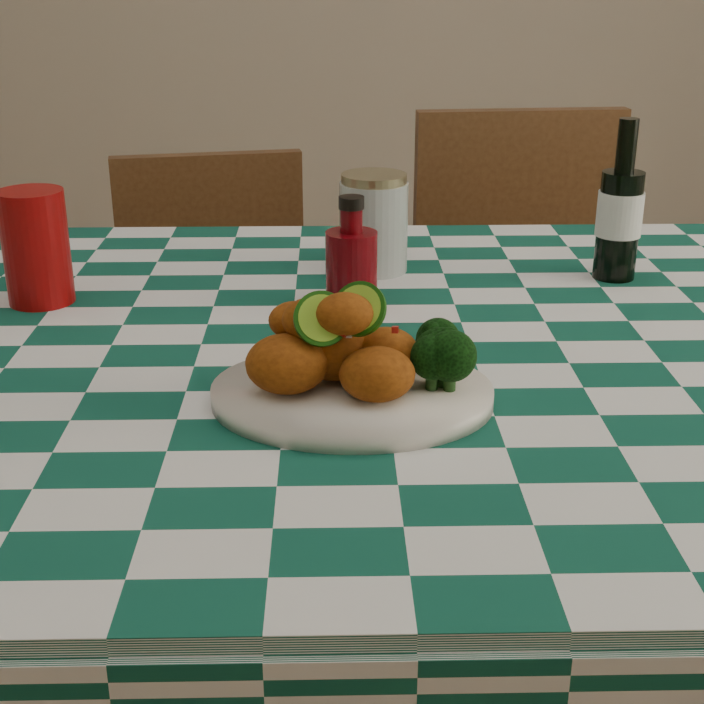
{
  "coord_description": "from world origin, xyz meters",
  "views": [
    {
      "loc": [
        -0.06,
        -1.05,
        1.2
      ],
      "look_at": [
        -0.04,
        -0.16,
        0.84
      ],
      "focal_mm": 50.0,
      "sensor_mm": 36.0,
      "label": 1
    }
  ],
  "objects_px": {
    "dining_table": "(376,622)",
    "beer_bottle": "(621,200)",
    "mason_jar": "(374,223)",
    "ketchup_bottle": "(351,251)",
    "wooden_chair_left": "(224,379)",
    "fried_chicken_pile": "(345,341)",
    "wooden_chair_right": "(533,364)",
    "red_tumbler": "(36,247)",
    "plate": "(352,395)"
  },
  "relations": [
    {
      "from": "plate",
      "to": "red_tumbler",
      "type": "relative_size",
      "value": 1.94
    },
    {
      "from": "fried_chicken_pile",
      "to": "beer_bottle",
      "type": "xyz_separation_m",
      "value": [
        0.38,
        0.4,
        0.04
      ]
    },
    {
      "from": "dining_table",
      "to": "red_tumbler",
      "type": "bearing_deg",
      "value": 160.28
    },
    {
      "from": "fried_chicken_pile",
      "to": "red_tumbler",
      "type": "height_order",
      "value": "red_tumbler"
    },
    {
      "from": "beer_bottle",
      "to": "wooden_chair_left",
      "type": "bearing_deg",
      "value": 140.41
    },
    {
      "from": "dining_table",
      "to": "ketchup_bottle",
      "type": "distance_m",
      "value": 0.48
    },
    {
      "from": "fried_chicken_pile",
      "to": "mason_jar",
      "type": "distance_m",
      "value": 0.44
    },
    {
      "from": "dining_table",
      "to": "wooden_chair_right",
      "type": "height_order",
      "value": "wooden_chair_right"
    },
    {
      "from": "fried_chicken_pile",
      "to": "beer_bottle",
      "type": "distance_m",
      "value": 0.55
    },
    {
      "from": "red_tumbler",
      "to": "plate",
      "type": "bearing_deg",
      "value": -38.79
    },
    {
      "from": "red_tumbler",
      "to": "wooden_chair_left",
      "type": "distance_m",
      "value": 0.75
    },
    {
      "from": "dining_table",
      "to": "red_tumbler",
      "type": "xyz_separation_m",
      "value": [
        -0.43,
        0.15,
        0.47
      ]
    },
    {
      "from": "red_tumbler",
      "to": "wooden_chair_left",
      "type": "height_order",
      "value": "red_tumbler"
    },
    {
      "from": "dining_table",
      "to": "wooden_chair_right",
      "type": "bearing_deg",
      "value": 64.27
    },
    {
      "from": "fried_chicken_pile",
      "to": "wooden_chair_left",
      "type": "height_order",
      "value": "fried_chicken_pile"
    },
    {
      "from": "mason_jar",
      "to": "wooden_chair_right",
      "type": "bearing_deg",
      "value": 51.68
    },
    {
      "from": "plate",
      "to": "mason_jar",
      "type": "distance_m",
      "value": 0.45
    },
    {
      "from": "plate",
      "to": "red_tumbler",
      "type": "bearing_deg",
      "value": 141.21
    },
    {
      "from": "wooden_chair_left",
      "to": "wooden_chair_right",
      "type": "height_order",
      "value": "wooden_chair_right"
    },
    {
      "from": "ketchup_bottle",
      "to": "mason_jar",
      "type": "height_order",
      "value": "ketchup_bottle"
    },
    {
      "from": "dining_table",
      "to": "beer_bottle",
      "type": "relative_size",
      "value": 7.66
    },
    {
      "from": "dining_table",
      "to": "ketchup_bottle",
      "type": "relative_size",
      "value": 12.0
    },
    {
      "from": "beer_bottle",
      "to": "mason_jar",
      "type": "bearing_deg",
      "value": 172.8
    },
    {
      "from": "wooden_chair_left",
      "to": "wooden_chair_right",
      "type": "xyz_separation_m",
      "value": [
        0.61,
        -0.04,
        0.04
      ]
    },
    {
      "from": "dining_table",
      "to": "red_tumbler",
      "type": "relative_size",
      "value": 11.45
    },
    {
      "from": "dining_table",
      "to": "mason_jar",
      "type": "height_order",
      "value": "mason_jar"
    },
    {
      "from": "dining_table",
      "to": "fried_chicken_pile",
      "type": "height_order",
      "value": "fried_chicken_pile"
    },
    {
      "from": "ketchup_bottle",
      "to": "wooden_chair_right",
      "type": "bearing_deg",
      "value": 56.79
    },
    {
      "from": "plate",
      "to": "wooden_chair_left",
      "type": "bearing_deg",
      "value": 104.65
    },
    {
      "from": "dining_table",
      "to": "plate",
      "type": "distance_m",
      "value": 0.43
    },
    {
      "from": "ketchup_bottle",
      "to": "wooden_chair_left",
      "type": "xyz_separation_m",
      "value": [
        -0.24,
        0.6,
        -0.44
      ]
    },
    {
      "from": "dining_table",
      "to": "beer_bottle",
      "type": "xyz_separation_m",
      "value": [
        0.34,
        0.24,
        0.5
      ]
    },
    {
      "from": "red_tumbler",
      "to": "wooden_chair_right",
      "type": "xyz_separation_m",
      "value": [
        0.76,
        0.55,
        -0.4
      ]
    },
    {
      "from": "ketchup_bottle",
      "to": "mason_jar",
      "type": "xyz_separation_m",
      "value": [
        0.03,
        0.14,
        -0.0
      ]
    },
    {
      "from": "red_tumbler",
      "to": "beer_bottle",
      "type": "distance_m",
      "value": 0.77
    },
    {
      "from": "mason_jar",
      "to": "wooden_chair_right",
      "type": "xyz_separation_m",
      "value": [
        0.33,
        0.42,
        -0.4
      ]
    },
    {
      "from": "ketchup_bottle",
      "to": "mason_jar",
      "type": "distance_m",
      "value": 0.14
    },
    {
      "from": "fried_chicken_pile",
      "to": "wooden_chair_left",
      "type": "bearing_deg",
      "value": 104.22
    },
    {
      "from": "fried_chicken_pile",
      "to": "red_tumbler",
      "type": "distance_m",
      "value": 0.5
    },
    {
      "from": "ketchup_bottle",
      "to": "beer_bottle",
      "type": "xyz_separation_m",
      "value": [
        0.36,
        0.1,
        0.04
      ]
    },
    {
      "from": "fried_chicken_pile",
      "to": "ketchup_bottle",
      "type": "relative_size",
      "value": 1.1
    },
    {
      "from": "dining_table",
      "to": "wooden_chair_left",
      "type": "xyz_separation_m",
      "value": [
        -0.27,
        0.74,
        0.02
      ]
    },
    {
      "from": "beer_bottle",
      "to": "wooden_chair_left",
      "type": "height_order",
      "value": "beer_bottle"
    },
    {
      "from": "plate",
      "to": "fried_chicken_pile",
      "type": "height_order",
      "value": "fried_chicken_pile"
    },
    {
      "from": "red_tumbler",
      "to": "ketchup_bottle",
      "type": "relative_size",
      "value": 1.05
    },
    {
      "from": "ketchup_bottle",
      "to": "wooden_chair_left",
      "type": "relative_size",
      "value": 0.17
    },
    {
      "from": "dining_table",
      "to": "wooden_chair_left",
      "type": "relative_size",
      "value": 2.0
    },
    {
      "from": "beer_bottle",
      "to": "wooden_chair_left",
      "type": "distance_m",
      "value": 0.92
    },
    {
      "from": "plate",
      "to": "fried_chicken_pile",
      "type": "distance_m",
      "value": 0.06
    },
    {
      "from": "ketchup_bottle",
      "to": "mason_jar",
      "type": "relative_size",
      "value": 1.01
    }
  ]
}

